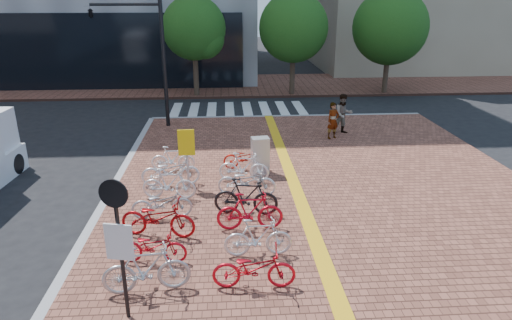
{
  "coord_description": "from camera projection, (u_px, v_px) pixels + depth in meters",
  "views": [
    {
      "loc": [
        -0.23,
        -10.95,
        6.12
      ],
      "look_at": [
        0.67,
        2.22,
        1.3
      ],
      "focal_mm": 32.0,
      "sensor_mm": 36.0,
      "label": 1
    }
  ],
  "objects": [
    {
      "name": "ground",
      "position": [
        237.0,
        233.0,
        12.38
      ],
      "size": [
        120.0,
        120.0,
        0.0
      ],
      "primitive_type": "plane",
      "color": "black",
      "rests_on": "ground"
    },
    {
      "name": "kerb_north",
      "position": [
        288.0,
        117.0,
        23.79
      ],
      "size": [
        14.0,
        0.25,
        0.15
      ],
      "primitive_type": "cube",
      "color": "gray",
      "rests_on": "ground"
    },
    {
      "name": "far_sidewalk",
      "position": [
        228.0,
        85.0,
        32.03
      ],
      "size": [
        70.0,
        8.0,
        0.15
      ],
      "primitive_type": "cube",
      "color": "brown",
      "rests_on": "ground"
    },
    {
      "name": "crosswalk",
      "position": [
        239.0,
        110.0,
        25.53
      ],
      "size": [
        7.5,
        4.0,
        0.01
      ],
      "color": "silver",
      "rests_on": "ground"
    },
    {
      "name": "street_trees",
      "position": [
        311.0,
        29.0,
        27.65
      ],
      "size": [
        16.2,
        4.6,
        6.35
      ],
      "color": "#38281E",
      "rests_on": "far_sidewalk"
    },
    {
      "name": "bike_0",
      "position": [
        146.0,
        269.0,
        9.53
      ],
      "size": [
        1.89,
        0.73,
        1.1
      ],
      "primitive_type": "imported",
      "rotation": [
        0.0,
        0.0,
        1.69
      ],
      "color": "#B5B5BA",
      "rests_on": "sidewalk"
    },
    {
      "name": "bike_1",
      "position": [
        153.0,
        246.0,
        10.65
      ],
      "size": [
        1.65,
        0.72,
        0.84
      ],
      "primitive_type": "imported",
      "rotation": [
        0.0,
        0.0,
        1.47
      ],
      "color": "#B50C19",
      "rests_on": "sidewalk"
    },
    {
      "name": "bike_2",
      "position": [
        158.0,
        218.0,
        11.79
      ],
      "size": [
        2.08,
        1.08,
        1.04
      ],
      "primitive_type": "imported",
      "rotation": [
        0.0,
        0.0,
        1.37
      ],
      "color": "#9F0B0F",
      "rests_on": "sidewalk"
    },
    {
      "name": "bike_3",
      "position": [
        162.0,
        203.0,
        12.79
      ],
      "size": [
        1.74,
        0.73,
        0.89
      ],
      "primitive_type": "imported",
      "rotation": [
        0.0,
        0.0,
        1.66
      ],
      "color": "#B4B4B9",
      "rests_on": "sidewalk"
    },
    {
      "name": "bike_4",
      "position": [
        169.0,
        184.0,
        13.96
      ],
      "size": [
        1.7,
        0.65,
        1.0
      ],
      "primitive_type": "imported",
      "rotation": [
        0.0,
        0.0,
        1.46
      ],
      "color": "white",
      "rests_on": "sidewalk"
    },
    {
      "name": "bike_5",
      "position": [
        170.0,
        171.0,
        14.97
      ],
      "size": [
        1.94,
        0.8,
        1.0
      ],
      "primitive_type": "imported",
      "rotation": [
        0.0,
        0.0,
        1.64
      ],
      "color": "white",
      "rests_on": "sidewalk"
    },
    {
      "name": "bike_6",
      "position": [
        173.0,
        159.0,
        16.19
      ],
      "size": [
        1.56,
        0.49,
        0.93
      ],
      "primitive_type": "imported",
      "rotation": [
        0.0,
        0.0,
        1.54
      ],
      "color": "white",
      "rests_on": "sidewalk"
    },
    {
      "name": "bike_7",
      "position": [
        254.0,
        268.0,
        9.71
      ],
      "size": [
        1.81,
        0.71,
        0.94
      ],
      "primitive_type": "imported",
      "rotation": [
        0.0,
        0.0,
        1.52
      ],
      "color": "red",
      "rests_on": "sidewalk"
    },
    {
      "name": "bike_8",
      "position": [
        258.0,
        238.0,
        10.89
      ],
      "size": [
        1.65,
        0.5,
        0.99
      ],
      "primitive_type": "imported",
      "rotation": [
        0.0,
        0.0,
        1.59
      ],
      "color": "silver",
      "rests_on": "sidewalk"
    },
    {
      "name": "bike_9",
      "position": [
        250.0,
        211.0,
        12.11
      ],
      "size": [
        1.78,
        0.5,
        1.07
      ],
      "primitive_type": "imported",
      "rotation": [
        0.0,
        0.0,
        1.57
      ],
      "color": "red",
      "rests_on": "sidewalk"
    },
    {
      "name": "bike_10",
      "position": [
        246.0,
        197.0,
        12.94
      ],
      "size": [
        1.9,
        0.81,
        1.1
      ],
      "primitive_type": "imported",
      "rotation": [
        0.0,
        0.0,
        1.41
      ],
      "color": "black",
      "rests_on": "sidewalk"
    },
    {
      "name": "bike_11",
      "position": [
        247.0,
        181.0,
        14.21
      ],
      "size": [
        1.89,
        0.89,
        0.96
      ],
      "primitive_type": "imported",
      "rotation": [
        0.0,
        0.0,
        1.43
      ],
      "color": "silver",
      "rests_on": "sidewalk"
    },
    {
      "name": "bike_12",
      "position": [
        244.0,
        167.0,
        15.26
      ],
      "size": [
        1.75,
        0.74,
        1.02
      ],
      "primitive_type": "imported",
      "rotation": [
        0.0,
        0.0,
        1.41
      ],
      "color": "white",
      "rests_on": "sidewalk"
    },
    {
      "name": "bike_13",
      "position": [
        246.0,
        158.0,
        16.38
      ],
      "size": [
        1.67,
        0.74,
        0.85
      ],
      "primitive_type": "imported",
      "rotation": [
        0.0,
        0.0,
        1.46
      ],
      "color": "#B8170D",
      "rests_on": "sidewalk"
    },
    {
      "name": "pedestrian_a",
      "position": [
        333.0,
        121.0,
        19.77
      ],
      "size": [
        0.69,
        0.59,
        1.6
      ],
      "primitive_type": "imported",
      "rotation": [
        0.0,
        0.0,
        0.42
      ],
      "color": "gray",
      "rests_on": "sidewalk"
    },
    {
      "name": "pedestrian_b",
      "position": [
        343.0,
        114.0,
        20.43
      ],
      "size": [
        0.97,
        0.81,
        1.8
      ],
      "primitive_type": "imported",
      "rotation": [
        0.0,
        0.0,
        0.15
      ],
      "color": "#4E5363",
      "rests_on": "sidewalk"
    },
    {
      "name": "utility_box",
      "position": [
        260.0,
        156.0,
        15.94
      ],
      "size": [
        0.64,
        0.5,
        1.3
      ],
      "primitive_type": "cube",
      "rotation": [
        0.0,
        0.0,
        0.11
      ],
      "color": "#AEAEB3",
      "rests_on": "sidewalk"
    },
    {
      "name": "yellow_sign",
      "position": [
        187.0,
        148.0,
        14.53
      ],
      "size": [
        0.53,
        0.13,
        1.96
      ],
      "color": "#B7B7BC",
      "rests_on": "sidewalk"
    },
    {
      "name": "notice_sign",
      "position": [
        118.0,
        234.0,
        8.3
      ],
      "size": [
        0.54,
        0.18,
        2.94
      ],
      "color": "black",
      "rests_on": "sidewalk"
    },
    {
      "name": "traffic_light_pole",
      "position": [
        131.0,
        36.0,
        20.44
      ],
      "size": [
        3.27,
        1.26,
        6.1
      ],
      "color": "black",
      "rests_on": "sidewalk"
    }
  ]
}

